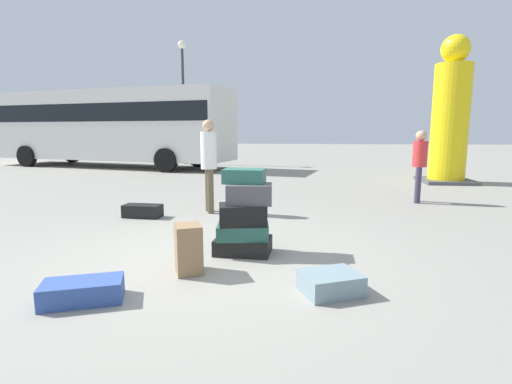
{
  "coord_description": "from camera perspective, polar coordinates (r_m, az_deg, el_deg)",
  "views": [
    {
      "loc": [
        1.03,
        -4.54,
        1.56
      ],
      "look_at": [
        0.39,
        1.87,
        0.53
      ],
      "focal_mm": 27.27,
      "sensor_mm": 36.0,
      "label": 1
    }
  ],
  "objects": [
    {
      "name": "suitcase_slate_foreground_near",
      "position": [
        3.92,
        10.88,
        -12.96
      ],
      "size": [
        0.66,
        0.61,
        0.2
      ],
      "primitive_type": "cube",
      "rotation": [
        0.0,
        0.0,
        0.4
      ],
      "color": "gray",
      "rests_on": "ground"
    },
    {
      "name": "ground_plane",
      "position": [
        4.91,
        -6.81,
        -9.48
      ],
      "size": [
        80.0,
        80.0,
        0.0
      ],
      "primitive_type": "plane",
      "color": "gray"
    },
    {
      "name": "person_bearded_onlooker",
      "position": [
        7.38,
        -6.94,
        5.01
      ],
      "size": [
        0.3,
        0.32,
        1.75
      ],
      "rotation": [
        0.0,
        0.0,
        -1.17
      ],
      "color": "brown",
      "rests_on": "ground"
    },
    {
      "name": "suitcase_brown_right_side",
      "position": [
        4.37,
        -9.88,
        -8.21
      ],
      "size": [
        0.38,
        0.41,
        0.54
      ],
      "primitive_type": "cube",
      "rotation": [
        0.0,
        0.0,
        0.4
      ],
      "color": "olive",
      "rests_on": "ground"
    },
    {
      "name": "suitcase_black_foreground_far",
      "position": [
        7.31,
        -16.29,
        -2.68
      ],
      "size": [
        0.7,
        0.35,
        0.23
      ],
      "primitive_type": "cube",
      "rotation": [
        0.0,
        0.0,
        -0.07
      ],
      "color": "black",
      "rests_on": "ground"
    },
    {
      "name": "yellow_dummy_statue",
      "position": [
        12.93,
        26.59,
        9.63
      ],
      "size": [
        1.45,
        1.45,
        4.25
      ],
      "color": "yellow",
      "rests_on": "ground"
    },
    {
      "name": "person_tourist_with_camera",
      "position": [
        9.07,
        22.88,
        4.35
      ],
      "size": [
        0.3,
        0.33,
        1.55
      ],
      "rotation": [
        0.0,
        0.0,
        -1.9
      ],
      "color": "#3F334C",
      "rests_on": "ground"
    },
    {
      "name": "suitcase_navy_white_trunk",
      "position": [
        4.0,
        -24.07,
        -13.15
      ],
      "size": [
        0.78,
        0.58,
        0.2
      ],
      "primitive_type": "cube",
      "rotation": [
        0.0,
        0.0,
        0.35
      ],
      "color": "#334F99",
      "rests_on": "ground"
    },
    {
      "name": "suitcase_tower",
      "position": [
        4.93,
        -1.71,
        -3.61
      ],
      "size": [
        0.73,
        0.59,
        1.07
      ],
      "color": "black",
      "rests_on": "ground"
    },
    {
      "name": "parked_bus",
      "position": [
        17.8,
        -20.55,
        9.41
      ],
      "size": [
        10.87,
        4.94,
        3.15
      ],
      "rotation": [
        0.0,
        0.0,
        -0.24
      ],
      "color": "silver",
      "rests_on": "ground"
    },
    {
      "name": "lamp_post",
      "position": [
        18.44,
        -10.66,
        15.38
      ],
      "size": [
        0.36,
        0.36,
        5.47
      ],
      "color": "#333338",
      "rests_on": "ground"
    }
  ]
}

